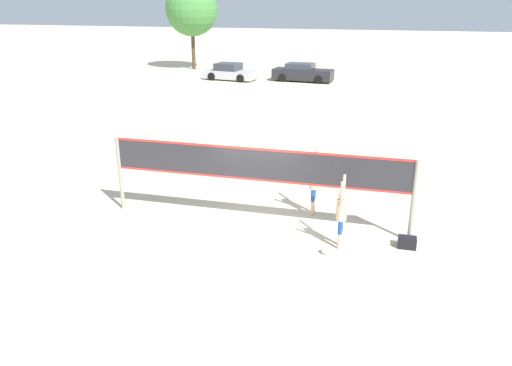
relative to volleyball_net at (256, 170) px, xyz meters
name	(u,v)px	position (x,y,z in m)	size (l,w,h in m)	color
ground_plane	(256,223)	(0.00, 0.00, -1.69)	(200.00, 200.00, 0.00)	beige
volleyball_net	(256,170)	(0.00, 0.00, 0.00)	(8.87, 0.12, 2.34)	gray
player_spiker	(341,212)	(2.56, -0.87, -0.65)	(0.28, 0.68, 1.98)	beige
player_blocker	(314,181)	(1.52, 1.12, -0.59)	(0.28, 0.70, 2.09)	beige
volleyball	(326,250)	(2.25, -1.35, -1.57)	(0.23, 0.23, 0.23)	white
gear_bag	(407,242)	(4.32, -0.42, -1.54)	(0.48, 0.35, 0.29)	black
parked_car_near	(230,72)	(-9.26, 26.47, -1.08)	(4.43, 2.45, 1.35)	#B7B7BC
parked_car_mid	(302,73)	(-3.39, 27.29, -1.03)	(4.91, 2.20, 1.42)	#232328
tree_left_cluster	(192,9)	(-14.62, 32.01, 3.67)	(4.78, 4.78, 7.76)	#4C3823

